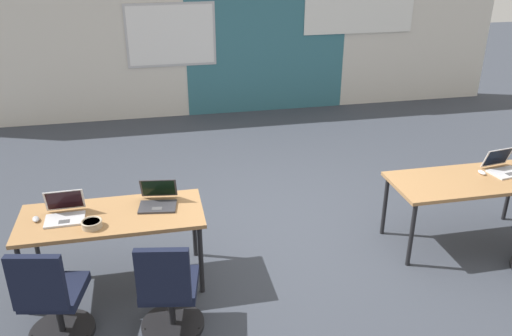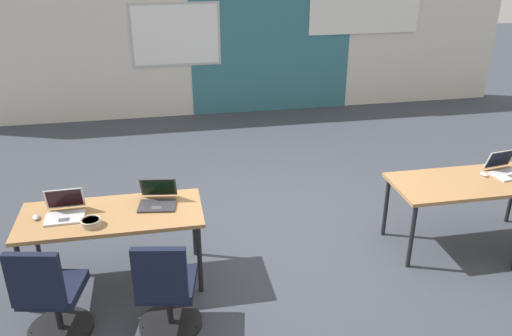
% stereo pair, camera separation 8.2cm
% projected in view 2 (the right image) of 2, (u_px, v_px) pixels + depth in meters
% --- Properties ---
extents(ground_plane, '(24.00, 24.00, 0.00)m').
position_uv_depth(ground_plane, '(285.00, 229.00, 5.77)').
color(ground_plane, '#383D47').
extents(back_wall_assembly, '(10.00, 0.27, 2.80)m').
position_uv_depth(back_wall_assembly, '(231.00, 32.00, 8.94)').
color(back_wall_assembly, silver).
rests_on(back_wall_assembly, ground).
extents(desk_near_left, '(1.60, 0.70, 0.72)m').
position_uv_depth(desk_near_left, '(112.00, 219.00, 4.66)').
color(desk_near_left, '#A37547').
rests_on(desk_near_left, ground).
extents(desk_near_right, '(1.60, 0.70, 0.72)m').
position_uv_depth(desk_near_right, '(471.00, 186.00, 5.26)').
color(desk_near_right, '#A37547').
rests_on(desk_near_right, ground).
extents(laptop_near_left_end, '(0.34, 0.31, 0.23)m').
position_uv_depth(laptop_near_left_end, '(65.00, 211.00, 4.58)').
color(laptop_near_left_end, silver).
rests_on(laptop_near_left_end, desk_near_left).
extents(mouse_near_left_end, '(0.08, 0.11, 0.03)m').
position_uv_depth(mouse_near_left_end, '(36.00, 217.00, 4.54)').
color(mouse_near_left_end, '#B2B2B7').
rests_on(mouse_near_left_end, desk_near_left).
extents(chair_near_left_end, '(0.52, 0.57, 0.92)m').
position_uv_depth(chair_near_left_end, '(51.00, 300.00, 4.09)').
color(chair_near_left_end, black).
rests_on(chair_near_left_end, ground).
extents(laptop_near_right_end, '(0.37, 0.36, 0.23)m').
position_uv_depth(laptop_near_right_end, '(506.00, 169.00, 5.37)').
color(laptop_near_right_end, silver).
rests_on(laptop_near_right_end, desk_near_right).
extents(mouse_near_right_end, '(0.06, 0.10, 0.03)m').
position_uv_depth(mouse_near_right_end, '(484.00, 174.00, 5.34)').
color(mouse_near_right_end, silver).
rests_on(mouse_near_right_end, desk_near_right).
extents(laptop_near_left_inner, '(0.37, 0.36, 0.22)m').
position_uv_depth(laptop_near_left_inner, '(158.00, 199.00, 4.78)').
color(laptop_near_left_inner, '#333338').
rests_on(laptop_near_left_inner, desk_near_left).
extents(chair_near_left_inner, '(0.52, 0.57, 0.92)m').
position_uv_depth(chair_near_left_inner, '(166.00, 294.00, 4.15)').
color(chair_near_left_inner, black).
rests_on(chair_near_left_inner, ground).
extents(snack_bowl, '(0.18, 0.18, 0.06)m').
position_uv_depth(snack_bowl, '(91.00, 222.00, 4.43)').
color(snack_bowl, tan).
rests_on(snack_bowl, desk_near_left).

